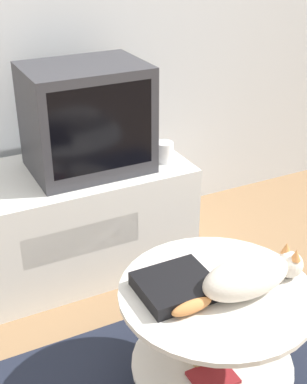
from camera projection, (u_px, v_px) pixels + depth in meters
name	position (u px, v px, depth m)	size (l,w,h in m)	color
tv_stand	(63.00, 221.00, 2.56)	(1.19, 0.56, 0.52)	silver
tv	(87.00, 118.00, 2.37)	(0.53, 0.39, 0.48)	#333338
mug	(164.00, 152.00, 2.53)	(0.08, 0.08, 0.10)	white
coffee_table	(214.00, 328.00, 1.84)	(0.65, 0.65, 0.45)	#B2B2B7
dvd_box	(176.00, 286.00, 1.74)	(0.24, 0.22, 0.05)	black
cat	(250.00, 276.00, 1.73)	(0.51, 0.17, 0.12)	silver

